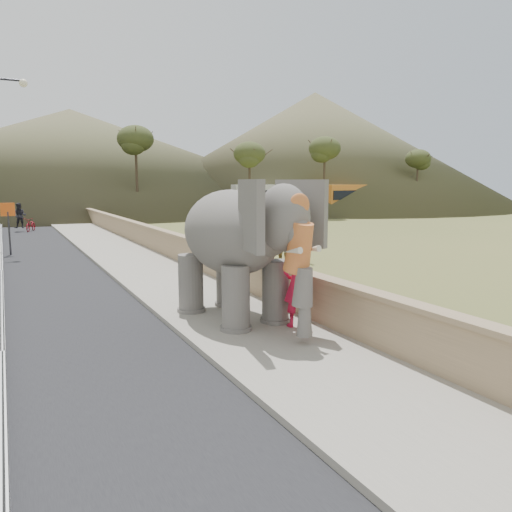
{
  "coord_description": "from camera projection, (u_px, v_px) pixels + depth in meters",
  "views": [
    {
      "loc": [
        -4.7,
        -9.61,
        3.3
      ],
      "look_at": [
        0.2,
        0.04,
        1.7
      ],
      "focal_mm": 35.0,
      "sensor_mm": 36.0,
      "label": 1
    }
  ],
  "objects": [
    {
      "name": "walkway",
      "position": [
        139.0,
        264.0,
        19.87
      ],
      "size": [
        3.0,
        120.0,
        0.15
      ],
      "primitive_type": "cube",
      "color": "#9E9687",
      "rests_on": "ground"
    },
    {
      "name": "hill_far",
      "position": [
        72.0,
        157.0,
        74.04
      ],
      "size": [
        80.0,
        80.0,
        14.0
      ],
      "primitive_type": "cone",
      "color": "brown",
      "rests_on": "ground"
    },
    {
      "name": "hill_right",
      "position": [
        314.0,
        150.0,
        71.89
      ],
      "size": [
        56.0,
        56.0,
        16.0
      ],
      "primitive_type": "cone",
      "color": "brown",
      "rests_on": "ground"
    },
    {
      "name": "signboard",
      "position": [
        8.0,
        220.0,
        22.52
      ],
      "size": [
        0.6,
        0.08,
        2.4
      ],
      "color": "#2D2D33",
      "rests_on": "ground"
    },
    {
      "name": "distant_car",
      "position": [
        247.0,
        208.0,
        50.52
      ],
      "size": [
        4.23,
        1.71,
        1.44
      ],
      "primitive_type": "imported",
      "rotation": [
        0.0,
        0.0,
        1.57
      ],
      "color": "silver",
      "rests_on": "ground"
    },
    {
      "name": "trees",
      "position": [
        95.0,
        172.0,
        37.34
      ],
      "size": [
        48.58,
        43.54,
        9.93
      ],
      "color": "#473828",
      "rests_on": "ground"
    },
    {
      "name": "bus_orange",
      "position": [
        358.0,
        200.0,
        51.81
      ],
      "size": [
        11.28,
        4.8,
        3.1
      ],
      "primitive_type": "cube",
      "rotation": [
        0.0,
        0.0,
        1.79
      ],
      "color": "orange",
      "rests_on": "ground"
    },
    {
      "name": "elephant_and_man",
      "position": [
        232.0,
        251.0,
        11.61
      ],
      "size": [
        2.87,
        4.65,
        3.15
      ],
      "color": "slate",
      "rests_on": "ground"
    },
    {
      "name": "ground",
      "position": [
        249.0,
        333.0,
        11.06
      ],
      "size": [
        160.0,
        160.0,
        0.0
      ],
      "primitive_type": "plane",
      "color": "olive",
      "rests_on": "ground"
    },
    {
      "name": "cow",
      "position": [
        295.0,
        247.0,
        20.72
      ],
      "size": [
        1.58,
        1.46,
        1.25
      ],
      "primitive_type": "imported",
      "rotation": [
        0.0,
        0.0,
        0.89
      ],
      "color": "brown",
      "rests_on": "ground"
    },
    {
      "name": "motorcyclist",
      "position": [
        26.0,
        221.0,
        33.62
      ],
      "size": [
        1.71,
        1.86,
        1.95
      ],
      "color": "maroon",
      "rests_on": "ground"
    },
    {
      "name": "bus_white",
      "position": [
        285.0,
        200.0,
        51.77
      ],
      "size": [
        11.28,
        4.72,
        3.1
      ],
      "primitive_type": "cube",
      "rotation": [
        0.0,
        0.0,
        1.36
      ],
      "color": "white",
      "rests_on": "ground"
    },
    {
      "name": "parapet",
      "position": [
        178.0,
        250.0,
        20.54
      ],
      "size": [
        0.3,
        120.0,
        1.1
      ],
      "primitive_type": "cube",
      "color": "tan",
      "rests_on": "ground"
    }
  ]
}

